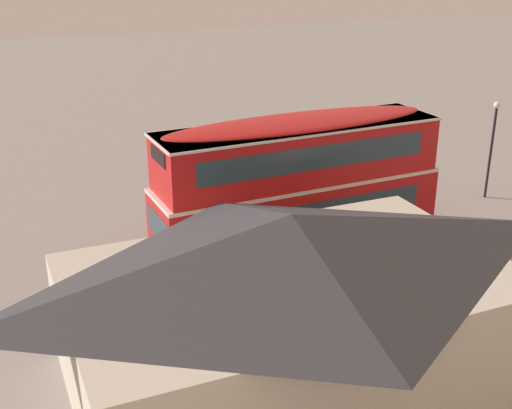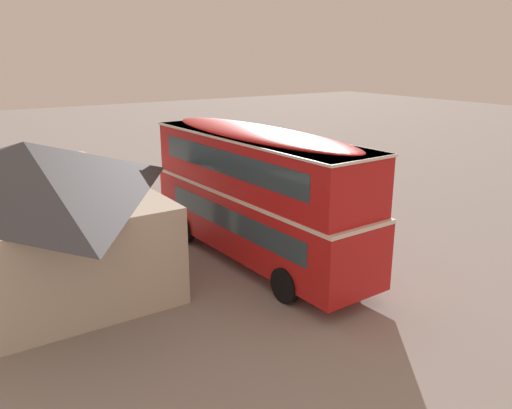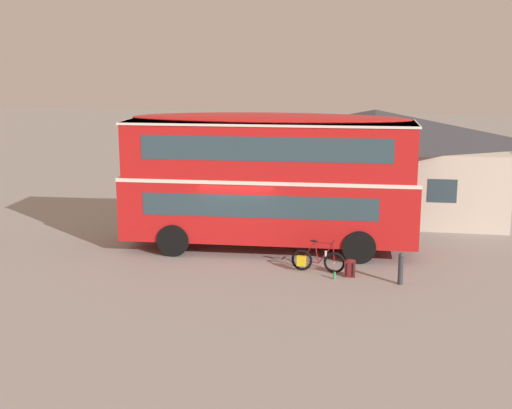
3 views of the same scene
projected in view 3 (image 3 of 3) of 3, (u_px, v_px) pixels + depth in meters
The scene contains 7 objects.
ground_plane at pixel (241, 252), 23.90m from camera, with size 120.00×120.00×0.00m, color gray.
double_decker_bus at pixel (269, 176), 23.68m from camera, with size 10.20×2.93×4.79m.
touring_bicycle at pixel (316, 260), 21.70m from camera, with size 1.72×0.46×1.03m.
backpack_on_ground at pixel (350, 268), 21.23m from camera, with size 0.34×0.27×0.56m.
water_bottle_green_metal at pixel (334, 275), 21.03m from camera, with size 0.08×0.08×0.25m.
pub_building at pixel (374, 160), 29.62m from camera, with size 10.83×6.88×4.44m.
kerb_bollard at pixel (401, 268), 20.49m from camera, with size 0.16×0.16×0.97m.
Camera 3 is at (4.44, -22.57, 6.73)m, focal length 48.30 mm.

